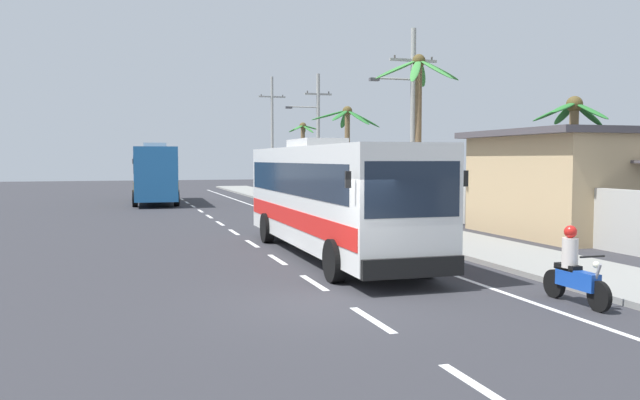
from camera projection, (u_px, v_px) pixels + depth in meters
ground_plane at (347, 304)px, 13.20m from camera, size 160.00×160.00×0.00m
sidewalk_kerb at (427, 234)px, 24.74m from camera, size 3.20×90.00×0.14m
lane_markings at (283, 228)px, 27.63m from camera, size 3.81×71.00×0.01m
boundary_wall at (463, 202)px, 29.61m from camera, size 0.24×60.00×1.99m
coach_bus_foreground at (330, 194)px, 19.72m from camera, size 2.91×12.00×3.58m
coach_bus_far_lane at (155, 172)px, 43.01m from camera, size 3.24×10.62×3.95m
motorcycle_beside_bus at (574, 272)px, 13.16m from camera, size 0.56×1.96×1.59m
pedestrian_near_kerb at (354, 197)px, 32.92m from camera, size 0.36×0.36×1.63m
utility_pole_mid at (411, 120)px, 30.01m from camera, size 3.32×0.24×8.91m
utility_pole_far at (317, 134)px, 43.93m from camera, size 3.21×0.24×8.66m
utility_pole_distant at (272, 132)px, 57.90m from camera, size 2.44×0.24×10.22m
palm_nearest at (573, 141)px, 22.46m from camera, size 2.72×2.77×5.10m
palm_second at (347, 136)px, 37.28m from camera, size 3.94×3.92×5.95m
palm_third at (418, 102)px, 27.78m from camera, size 4.11×3.76×7.39m
palm_fourth at (303, 146)px, 53.73m from camera, size 2.52×2.57×5.95m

